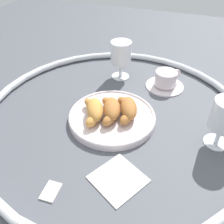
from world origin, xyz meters
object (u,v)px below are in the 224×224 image
at_px(pastry_plate, 112,117).
at_px(croissant_extra, 94,110).
at_px(coffee_cup_near, 166,80).
at_px(folded_napkin, 118,179).
at_px(croissant_small, 111,109).
at_px(juice_glass_right, 121,55).
at_px(sugar_packet, 51,191).
at_px(croissant_large, 128,108).

bearing_deg(pastry_plate, croissant_extra, 114.37).
height_order(coffee_cup_near, folded_napkin, coffee_cup_near).
distance_m(croissant_small, juice_glass_right, 0.26).
bearing_deg(sugar_packet, croissant_small, -11.33).
bearing_deg(folded_napkin, pastry_plate, 23.79).
xyz_separation_m(juice_glass_right, folded_napkin, (-0.45, -0.14, -0.09)).
relative_size(coffee_cup_near, juice_glass_right, 0.97).
height_order(croissant_large, sugar_packet, croissant_large).
xyz_separation_m(pastry_plate, sugar_packet, (-0.28, 0.04, -0.01)).
xyz_separation_m(croissant_extra, sugar_packet, (-0.26, -0.00, -0.04)).
xyz_separation_m(croissant_small, folded_napkin, (-0.20, -0.09, -0.04)).
bearing_deg(coffee_cup_near, juice_glass_right, 86.32).
xyz_separation_m(pastry_plate, juice_glass_right, (0.25, 0.06, 0.08)).
bearing_deg(folded_napkin, sugar_packet, 122.33).
distance_m(coffee_cup_near, juice_glass_right, 0.19).
height_order(croissant_small, folded_napkin, croissant_small).
height_order(coffee_cup_near, juice_glass_right, juice_glass_right).
height_order(pastry_plate, sugar_packet, pastry_plate).
distance_m(pastry_plate, coffee_cup_near, 0.27).
bearing_deg(juice_glass_right, croissant_small, -167.99).
height_order(croissant_small, croissant_extra, same).
distance_m(croissant_extra, coffee_cup_near, 0.31).
distance_m(croissant_extra, sugar_packet, 0.26).
xyz_separation_m(croissant_small, juice_glass_right, (0.25, 0.05, 0.05)).
distance_m(croissant_extra, juice_glass_right, 0.28).
bearing_deg(croissant_large, croissant_small, 114.15).
xyz_separation_m(sugar_packet, folded_napkin, (0.08, -0.13, -0.00)).
distance_m(croissant_large, croissant_small, 0.05).
distance_m(pastry_plate, juice_glass_right, 0.27).
bearing_deg(sugar_packet, croissant_large, -19.04).
relative_size(croissant_small, sugar_packet, 2.56).
bearing_deg(croissant_small, croissant_extra, 114.60).
xyz_separation_m(croissant_extra, juice_glass_right, (0.27, 0.01, 0.05)).
xyz_separation_m(croissant_small, sugar_packet, (-0.28, 0.04, -0.04)).
bearing_deg(coffee_cup_near, croissant_extra, 147.63).
bearing_deg(croissant_extra, folded_napkin, -142.42).
xyz_separation_m(coffee_cup_near, folded_napkin, (-0.44, 0.03, -0.02)).
bearing_deg(coffee_cup_near, folded_napkin, 176.15).
xyz_separation_m(pastry_plate, coffee_cup_near, (0.24, -0.12, 0.01)).
height_order(pastry_plate, croissant_extra, croissant_extra).
relative_size(croissant_small, coffee_cup_near, 0.94).
distance_m(sugar_packet, folded_napkin, 0.16).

